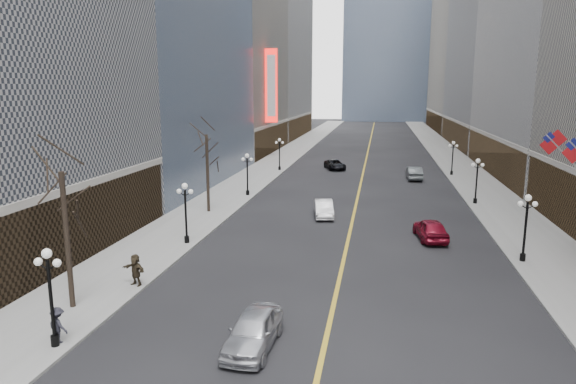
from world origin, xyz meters
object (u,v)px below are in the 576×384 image
at_px(streetlamp_east_1, 526,221).
at_px(streetlamp_west_1, 186,207).
at_px(streetlamp_west_0, 50,287).
at_px(car_nb_far, 335,165).
at_px(streetlamp_west_2, 247,170).
at_px(streetlamp_east_2, 477,176).
at_px(car_sb_mid, 431,229).
at_px(streetlamp_east_3, 453,154).
at_px(car_nb_near, 253,330).
at_px(streetlamp_west_3, 279,151).
at_px(car_nb_mid, 324,209).
at_px(car_sb_far, 414,173).

bearing_deg(streetlamp_east_1, streetlamp_west_1, 180.00).
relative_size(streetlamp_west_0, car_nb_far, 0.89).
relative_size(streetlamp_west_2, car_nb_far, 0.89).
relative_size(streetlamp_east_2, streetlamp_west_0, 1.00).
height_order(streetlamp_east_1, car_sb_mid, streetlamp_east_1).
height_order(streetlamp_east_3, car_nb_near, streetlamp_east_3).
bearing_deg(streetlamp_west_3, car_nb_near, -80.22).
relative_size(streetlamp_east_2, streetlamp_east_3, 1.00).
xyz_separation_m(streetlamp_east_1, streetlamp_west_3, (-23.60, 36.00, 0.00)).
xyz_separation_m(streetlamp_west_3, car_nb_mid, (9.14, -25.65, -2.15)).
bearing_deg(streetlamp_west_0, streetlamp_west_3, 90.00).
height_order(streetlamp_west_0, car_nb_near, streetlamp_west_0).
distance_m(streetlamp_west_0, car_nb_mid, 27.97).
bearing_deg(streetlamp_east_1, car_nb_mid, 144.42).
height_order(car_nb_near, car_sb_mid, car_sb_mid).
distance_m(streetlamp_west_3, car_nb_mid, 27.32).
distance_m(streetlamp_east_2, car_sb_far, 15.15).
xyz_separation_m(streetlamp_east_1, car_sb_far, (-5.17, 32.09, -2.07)).
bearing_deg(streetlamp_west_3, car_nb_mid, -70.39).
bearing_deg(car_sb_mid, streetlamp_east_2, -120.94).
relative_size(streetlamp_west_3, car_nb_far, 0.89).
bearing_deg(streetlamp_west_2, streetlamp_west_3, 90.00).
height_order(streetlamp_east_3, streetlamp_west_1, same).
relative_size(streetlamp_west_0, streetlamp_west_1, 1.00).
xyz_separation_m(streetlamp_west_0, streetlamp_west_1, (0.00, 16.00, 0.00)).
height_order(streetlamp_east_3, car_nb_far, streetlamp_east_3).
bearing_deg(streetlamp_west_2, streetlamp_east_3, 37.33).
distance_m(streetlamp_east_1, streetlamp_east_2, 18.00).
bearing_deg(streetlamp_west_1, streetlamp_west_3, 90.00).
bearing_deg(car_sb_far, streetlamp_west_1, 57.56).
distance_m(car_nb_far, car_sb_far, 12.73).
relative_size(streetlamp_east_2, car_nb_far, 0.89).
bearing_deg(car_nb_mid, car_nb_near, -100.71).
bearing_deg(streetlamp_east_3, streetlamp_west_3, 180.00).
height_order(streetlamp_west_2, streetlamp_west_3, same).
xyz_separation_m(streetlamp_west_3, car_nb_far, (7.65, 2.87, -2.19)).
xyz_separation_m(streetlamp_east_3, streetlamp_west_3, (-23.60, 0.00, 0.00)).
xyz_separation_m(streetlamp_east_2, streetlamp_west_0, (-23.60, -34.00, 0.00)).
distance_m(streetlamp_west_3, car_sb_far, 18.95).
distance_m(streetlamp_east_1, car_sb_mid, 7.49).
relative_size(streetlamp_west_2, car_sb_far, 0.89).
height_order(streetlamp_east_2, streetlamp_east_3, same).
relative_size(car_nb_near, car_sb_far, 0.95).
distance_m(streetlamp_east_2, streetlamp_west_2, 23.60).
bearing_deg(streetlamp_west_2, car_sb_mid, -36.71).
height_order(streetlamp_west_1, streetlamp_west_2, same).
distance_m(streetlamp_west_3, car_sb_mid, 36.30).
distance_m(car_nb_near, car_sb_mid, 21.05).
xyz_separation_m(streetlamp_west_3, car_sb_mid, (18.03, -31.44, -2.07)).
bearing_deg(streetlamp_east_1, streetlamp_east_2, 90.00).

